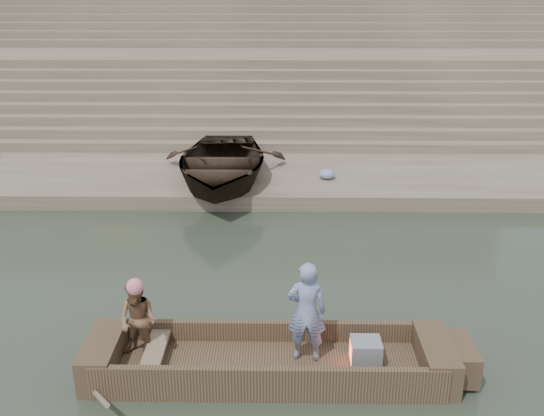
{
  "coord_description": "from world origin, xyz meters",
  "views": [
    {
      "loc": [
        3.33,
        -8.73,
        5.9
      ],
      "look_at": [
        3.17,
        2.72,
        1.4
      ],
      "focal_mm": 40.69,
      "sensor_mm": 36.0,
      "label": 1
    }
  ],
  "objects_px": {
    "television": "(365,352)",
    "beached_rowboat": "(221,163)",
    "main_rowboat": "(269,368)",
    "rowing_man": "(138,321)",
    "standing_man": "(307,312)"
  },
  "relations": [
    {
      "from": "rowing_man",
      "to": "standing_man",
      "type": "bearing_deg",
      "value": 22.93
    },
    {
      "from": "beached_rowboat",
      "to": "rowing_man",
      "type": "bearing_deg",
      "value": -94.05
    },
    {
      "from": "main_rowboat",
      "to": "standing_man",
      "type": "xyz_separation_m",
      "value": [
        0.57,
        0.13,
        0.93
      ]
    },
    {
      "from": "beached_rowboat",
      "to": "standing_man",
      "type": "bearing_deg",
      "value": -75.75
    },
    {
      "from": "standing_man",
      "to": "beached_rowboat",
      "type": "height_order",
      "value": "standing_man"
    },
    {
      "from": "standing_man",
      "to": "beached_rowboat",
      "type": "relative_size",
      "value": 0.33
    },
    {
      "from": "television",
      "to": "beached_rowboat",
      "type": "height_order",
      "value": "beached_rowboat"
    },
    {
      "from": "main_rowboat",
      "to": "rowing_man",
      "type": "bearing_deg",
      "value": 176.34
    },
    {
      "from": "standing_man",
      "to": "beached_rowboat",
      "type": "xyz_separation_m",
      "value": [
        -2.03,
        7.9,
        -0.13
      ]
    },
    {
      "from": "rowing_man",
      "to": "beached_rowboat",
      "type": "height_order",
      "value": "rowing_man"
    },
    {
      "from": "television",
      "to": "beached_rowboat",
      "type": "xyz_separation_m",
      "value": [
        -2.93,
        8.03,
        0.5
      ]
    },
    {
      "from": "main_rowboat",
      "to": "beached_rowboat",
      "type": "xyz_separation_m",
      "value": [
        -1.46,
        8.03,
        0.81
      ]
    },
    {
      "from": "standing_man",
      "to": "rowing_man",
      "type": "height_order",
      "value": "standing_man"
    },
    {
      "from": "rowing_man",
      "to": "television",
      "type": "bearing_deg",
      "value": 20.75
    },
    {
      "from": "standing_man",
      "to": "television",
      "type": "height_order",
      "value": "standing_man"
    }
  ]
}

